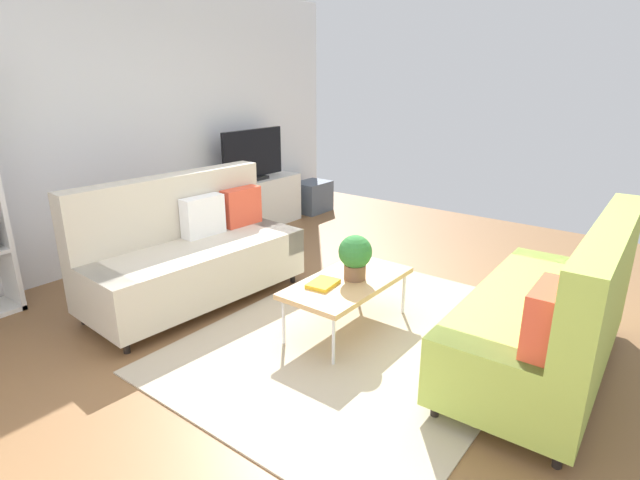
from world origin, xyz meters
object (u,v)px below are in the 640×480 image
vase_0 (216,181)px  bottle_0 (231,179)px  coffee_table (348,283)px  potted_plant (355,255)px  couch_beige (191,252)px  tv (253,156)px  couch_green (552,315)px  tv_console (254,204)px  table_book_0 (323,284)px  storage_trunk (312,197)px  bottle_1 (237,177)px

vase_0 → bottle_0: size_ratio=0.86×
coffee_table → potted_plant: 0.23m
potted_plant → vase_0: 2.78m
couch_beige → tv: size_ratio=1.95×
potted_plant → bottle_0: (1.08, 2.54, 0.10)m
couch_green → bottle_0: (0.84, 3.93, 0.28)m
tv_console → table_book_0: bearing=-125.2°
couch_beige → tv: tv is taller
tv → table_book_0: 3.04m
potted_plant → table_book_0: size_ratio=1.48×
coffee_table → bottle_0: bearing=65.8°
tv_console → storage_trunk: tv_console is taller
coffee_table → tv: tv is taller
bottle_1 → couch_beige: bearing=-145.8°
couch_beige → couch_green: 2.92m
bottle_0 → potted_plant: bearing=-113.0°
couch_beige → tv: 2.27m
potted_plant → bottle_1: size_ratio=2.00×
storage_trunk → table_book_0: (-2.84, -2.36, 0.21)m
potted_plant → bottle_1: (1.17, 2.54, 0.11)m
storage_trunk → bottle_0: 1.59m
couch_beige → table_book_0: size_ratio=8.12×
tv → couch_green: bearing=-107.6°
couch_beige → storage_trunk: couch_beige is taller
vase_0 → bottle_1: bottle_1 is taller
couch_green → potted_plant: (-0.24, 1.39, 0.18)m
vase_0 → tv: bearing=-6.9°
couch_beige → potted_plant: couch_beige is taller
potted_plant → table_book_0: potted_plant is taller
couch_green → tv: 4.17m
storage_trunk → bottle_0: bearing=177.7°
coffee_table → tv_console: size_ratio=0.79×
coffee_table → table_book_0: (-0.20, 0.09, 0.04)m
vase_0 → bottle_0: (0.17, -0.09, 0.01)m
coffee_table → tv: size_ratio=1.10×
tv → storage_trunk: (1.10, -0.08, -0.73)m
coffee_table → tv_console: bearing=58.9°
storage_trunk → bottle_1: (-1.41, 0.06, 0.51)m
table_book_0 → bottle_1: bottle_1 is taller
tv → bottle_1: tv is taller
couch_green → storage_trunk: (2.35, 3.87, -0.22)m
couch_green → coffee_table: size_ratio=1.75×
table_book_0 → couch_green: bearing=-72.0°
coffee_table → bottle_1: (1.23, 2.51, 0.34)m
table_book_0 → bottle_0: bottle_0 is taller
couch_beige → bottle_0: bearing=-140.5°
tv_console → bottle_1: bearing=-172.7°
couch_beige → vase_0: bearing=-134.9°
vase_0 → bottle_0: bottle_0 is taller
tv_console → tv: size_ratio=1.40×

